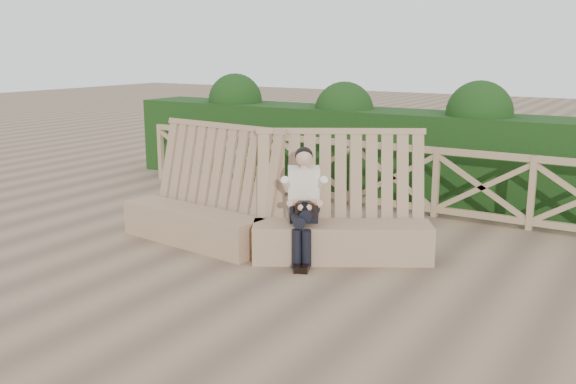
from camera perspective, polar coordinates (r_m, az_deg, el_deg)
The scene contains 5 objects.
ground at distance 7.62m, azimuth -1.11°, elevation -7.25°, with size 60.00×60.00×0.00m, color brown.
bench at distance 8.38m, azimuth -1.97°, elevation -2.48°, with size 4.26×1.80×1.61m.
woman at distance 7.91m, azimuth 1.39°, elevation -0.73°, with size 0.65×0.86×1.41m.
guardrail at distance 10.48m, azimuth 9.28°, elevation 1.30°, with size 10.10×0.09×1.10m.
hedge at distance 11.55m, azimuth 11.61°, elevation 3.25°, with size 12.00×1.20×1.50m, color black.
Camera 1 is at (3.88, -6.02, 2.61)m, focal length 40.00 mm.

